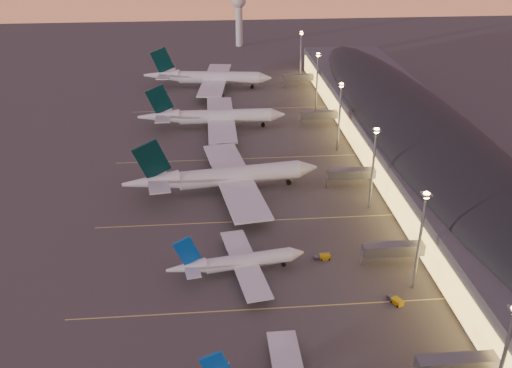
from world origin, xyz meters
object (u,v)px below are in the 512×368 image
Objects in this scene: airliner_wide_far at (208,78)px; baggage_tug_d at (396,301)px; airliner_wide_near at (223,177)px; airliner_wide_mid at (213,117)px; airliner_narrow_north at (237,262)px; radar_tower at (239,11)px; baggage_tug_c at (323,257)px; baggage_tug_b at (444,362)px.

baggage_tug_d is (41.22, -174.27, -4.67)m from airliner_wide_far.
airliner_wide_near is 57.42m from airliner_wide_mid.
airliner_narrow_north is 251.66m from radar_tower.
baggage_tug_d is (39.99, -117.33, -4.36)m from airliner_wide_mid.
airliner_narrow_north is at bearing -93.61° from radar_tower.
airliner_wide_mid is (-2.34, 57.37, -0.24)m from airliner_wide_near.
baggage_tug_c is at bearing 1.54° from airliner_narrow_north.
radar_tower is at bearing 89.56° from baggage_tug_c.
baggage_tug_b is (43.79, -137.22, -4.45)m from airliner_wide_mid.
baggage_tug_b is (45.02, -194.17, -4.76)m from airliner_wide_far.
baggage_tug_d is at bearing -71.23° from airliner_wide_mid.
airliner_wide_far is at bearing 167.62° from baggage_tug_d.
baggage_tug_c is (22.54, 4.38, -2.66)m from airliner_narrow_north.
airliner_wide_mid is at bearing -97.66° from radar_tower.
airliner_wide_far reaches higher than airliner_wide_near.
airliner_narrow_north is 23.11m from baggage_tug_c.
airliner_wide_far is at bearing 91.57° from baggage_tug_b.
airliner_wide_near is 114.37m from airliner_wide_far.
airliner_wide_mid is 13.49× the size of baggage_tug_d.
airliner_wide_far is 14.39× the size of baggage_tug_d.
airliner_wide_far is at bearing 83.38° from airliner_wide_near.
airliner_wide_far is (-1.22, 56.95, 0.31)m from airliner_wide_mid.
baggage_tug_c is (-17.17, 39.19, 0.10)m from baggage_tug_b.
baggage_tug_b is 0.86× the size of baggage_tug_c.
baggage_tug_b is at bearing -50.71° from airliner_narrow_north.
airliner_wide_mid is (-4.09, 102.41, 1.69)m from airliner_narrow_north.
airliner_wide_mid is 0.94× the size of airliner_wide_far.
airliner_wide_far reaches higher than airliner_wide_mid.
radar_tower reaches higher than airliner_wide_far.
airliner_wide_mid is at bearing 173.13° from baggage_tug_d.
radar_tower reaches higher than baggage_tug_c.
airliner_wide_far is 14.88× the size of baggage_tug_c.
airliner_wide_near is at bearing -173.56° from baggage_tug_d.
airliner_narrow_north is 159.46m from airliner_wide_far.
baggage_tug_d is (20.08, -265.39, -21.31)m from radar_tower.
airliner_wide_far is 17.33× the size of baggage_tug_b.
airliner_wide_far is 157.53m from baggage_tug_c.
airliner_wide_far is 95.00m from radar_tower.
airliner_wide_near reaches higher than baggage_tug_b.
airliner_wide_near reaches higher than baggage_tug_d.
airliner_wide_far is at bearing 98.18° from baggage_tug_c.
radar_tower is (17.57, 205.43, 16.71)m from airliner_wide_near.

